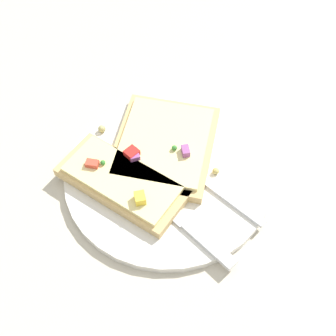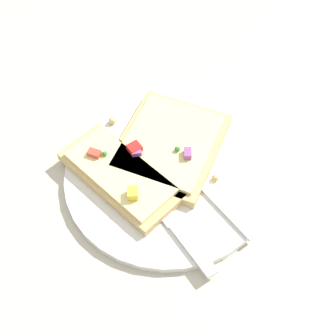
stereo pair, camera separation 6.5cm
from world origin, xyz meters
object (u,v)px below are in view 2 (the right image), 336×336
object	(u,v)px
pizza_slice_main	(166,144)
pizza_slice_corner	(120,175)
knife	(170,220)
fork	(196,179)
plate	(168,175)

from	to	relation	value
pizza_slice_main	pizza_slice_corner	size ratio (longest dim) A/B	1.08
pizza_slice_corner	knife	bearing A→B (deg)	0.03
fork	knife	xyz separation A→B (m)	(0.07, -0.03, -0.00)
plate	pizza_slice_main	distance (m)	0.05
pizza_slice_corner	pizza_slice_main	bearing A→B (deg)	84.60
fork	pizza_slice_main	distance (m)	0.07
pizza_slice_main	pizza_slice_corner	world-z (taller)	pizza_slice_corner
plate	fork	distance (m)	0.04
fork	knife	size ratio (longest dim) A/B	0.92
plate	pizza_slice_corner	distance (m)	0.07
plate	fork	world-z (taller)	fork
fork	pizza_slice_corner	world-z (taller)	pizza_slice_corner
plate	pizza_slice_corner	size ratio (longest dim) A/B	1.57
fork	pizza_slice_corner	distance (m)	0.10
pizza_slice_corner	plate	bearing A→B (deg)	53.87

